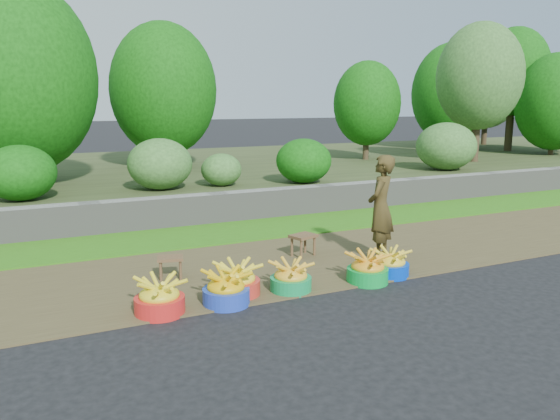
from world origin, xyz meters
name	(u,v)px	position (x,y,z in m)	size (l,w,h in m)	color
ground_plane	(334,292)	(0.00, 0.00, 0.00)	(120.00, 120.00, 0.00)	black
dirt_shoulder	(287,263)	(0.00, 1.25, 0.01)	(80.00, 2.50, 0.02)	#4D4327
grass_verge	(235,231)	(0.00, 3.25, 0.02)	(80.00, 1.50, 0.04)	#307714
retaining_wall	(218,208)	(0.00, 4.10, 0.28)	(80.00, 0.35, 0.55)	gray
earth_bank	(157,176)	(0.00, 9.00, 0.25)	(80.00, 10.00, 0.50)	#394521
vegetation	(268,89)	(2.95, 8.42, 2.51)	(30.28, 8.03, 4.14)	#3D301E
basin_a	(159,298)	(-1.98, 0.21, 0.18)	(0.52, 0.52, 0.39)	red
basin_b	(226,289)	(-1.27, 0.17, 0.17)	(0.52, 0.52, 0.38)	#1E3CB5
basin_c	(237,281)	(-1.06, 0.37, 0.18)	(0.53, 0.53, 0.39)	red
basin_d	(291,278)	(-0.44, 0.24, 0.16)	(0.49, 0.49, 0.36)	#0E8E48
basin_e	(368,269)	(0.55, 0.13, 0.17)	(0.51, 0.51, 0.38)	#069A35
basin_f	(390,264)	(0.96, 0.22, 0.16)	(0.47, 0.47, 0.35)	#0037CB
stool_left	(170,261)	(-1.60, 1.26, 0.24)	(0.36, 0.31, 0.28)	brown
stool_right	(303,239)	(0.36, 1.45, 0.27)	(0.42, 0.36, 0.31)	brown
vendor_woman	(381,208)	(1.26, 0.88, 0.75)	(0.53, 0.35, 1.45)	black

